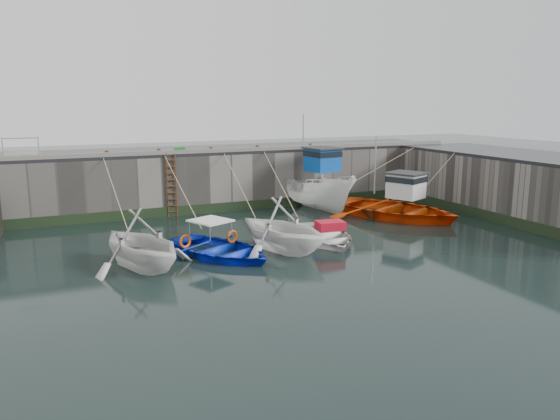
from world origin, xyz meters
name	(u,v)px	position (x,y,z in m)	size (l,w,h in m)	color
ground	(290,264)	(0.00, 0.00, 0.00)	(120.00, 120.00, 0.00)	black
quay_back	(197,179)	(0.00, 12.50, 1.50)	(30.00, 5.00, 3.00)	slate
quay_right	(531,188)	(14.50, 2.50, 1.50)	(5.00, 15.00, 3.00)	slate
road_back	(196,150)	(0.00, 12.50, 3.08)	(30.00, 5.00, 0.16)	black
road_right	(533,156)	(14.50, 2.50, 3.08)	(5.00, 15.00, 0.16)	black
kerb_back	(208,151)	(0.00, 10.15, 3.26)	(30.00, 0.30, 0.20)	slate
algae_back	(210,208)	(0.00, 9.96, 0.25)	(30.00, 0.08, 0.50)	black
algae_right	(490,216)	(11.96, 2.50, 0.25)	(0.08, 15.00, 0.50)	black
ladder	(172,186)	(-2.00, 9.91, 1.59)	(0.51, 0.08, 3.20)	#3F1E0F
boat_near_white	(142,267)	(-4.96, 1.86, 0.00)	(3.90, 4.51, 2.38)	silver
boat_near_white_rope	(121,234)	(-4.96, 7.18, 0.00)	(0.04, 6.21, 3.10)	tan
boat_near_blue	(220,255)	(-1.98, 2.09, 0.00)	(3.49, 4.89, 1.01)	#0D2BD0
boat_near_blue_rope	(186,227)	(-1.98, 7.30, 0.00)	(0.04, 6.00, 3.10)	tan
boat_near_blacktrim	(282,250)	(0.52, 1.88, 0.00)	(3.95, 4.57, 2.41)	white
boat_near_blacktrim_rope	(237,223)	(0.52, 7.19, 0.00)	(0.04, 6.20, 3.10)	tan
boat_near_navy	(323,240)	(2.72, 2.55, 0.00)	(3.27, 4.58, 0.95)	white
boat_near_navy_rope	(276,218)	(2.72, 7.53, 0.00)	(0.04, 5.59, 3.10)	tan
boat_far_white	(316,189)	(5.72, 8.98, 1.03)	(3.32, 6.60, 5.44)	white
boat_far_orange	(395,208)	(8.27, 5.20, 0.45)	(7.26, 8.21, 4.41)	#F44E0C
fish_crate	(180,150)	(-1.44, 10.30, 3.32)	(0.55, 0.39, 0.32)	#167A2D
railing	(22,153)	(-8.75, 11.25, 3.36)	(1.60, 1.05, 1.00)	#A5A8AD
bollard_a	(107,153)	(-5.00, 10.25, 3.30)	(0.18, 0.18, 0.28)	#3F1E0F
bollard_b	(159,152)	(-2.50, 10.25, 3.30)	(0.18, 0.18, 0.28)	#3F1E0F
bollard_c	(211,150)	(0.20, 10.25, 3.30)	(0.18, 0.18, 0.28)	#3F1E0F
bollard_d	(257,148)	(2.80, 10.25, 3.30)	(0.18, 0.18, 0.28)	#3F1E0F
bollard_e	(310,146)	(6.00, 10.25, 3.30)	(0.18, 0.18, 0.28)	#3F1E0F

